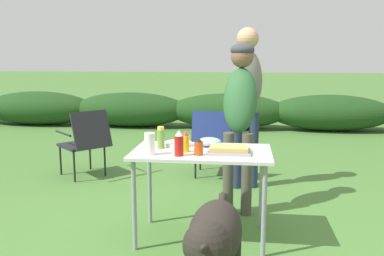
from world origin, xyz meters
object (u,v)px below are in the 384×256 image
Objects in this scene: hot_sauce_bottle at (199,147)px; standing_person_in_navy_coat at (240,105)px; food_tray at (229,150)px; paper_cup_stack at (150,144)px; relish_jar at (161,138)px; camp_chair_near_hedge at (86,140)px; mustard_bottle at (186,142)px; plate_stack at (178,144)px; standing_person_with_beanie at (247,91)px; folding_table at (202,160)px; ketchup_bottle at (179,144)px; camp_chair_green_behind_table at (213,140)px; dog at (214,242)px; mixing_bowl at (209,142)px.

hot_sauce_bottle is 0.08× the size of standing_person_in_navy_coat.
food_tray is 0.25m from hot_sauce_bottle.
paper_cup_stack is 0.24m from relish_jar.
mustard_bottle is at bearing -94.93° from camp_chair_near_hedge.
plate_stack is 0.13× the size of standing_person_with_beanie.
folding_table is 0.28m from plate_stack.
ketchup_bottle is (0.06, -0.35, 0.08)m from plate_stack.
standing_person_with_beanie is at bearing 72.43° from ketchup_bottle.
mustard_bottle is 0.09× the size of standing_person_with_beanie.
paper_cup_stack reaches higher than plate_stack.
paper_cup_stack is at bearing -97.35° from camp_chair_green_behind_table.
ketchup_bottle reaches higher than dog.
mixing_bowl is 0.24× the size of camp_chair_near_hedge.
standing_person_in_navy_coat is (0.63, 0.65, 0.20)m from relish_jar.
folding_table is 2.22m from camp_chair_near_hedge.
ketchup_bottle is at bearing -90.79° from camp_chair_green_behind_table.
folding_table is at bearing 26.16° from paper_cup_stack.
food_tray is 1.86× the size of relish_jar.
paper_cup_stack is at bearing 179.09° from ketchup_bottle.
hot_sauce_bottle reaches higher than camp_chair_green_behind_table.
standing_person_with_beanie is at bearing -51.46° from camp_chair_near_hedge.
paper_cup_stack is (-0.60, -0.13, 0.06)m from food_tray.
mustard_bottle is (0.22, -0.10, -0.01)m from relish_jar.
ketchup_bottle reaches higher than food_tray.
food_tray is at bearing -10.72° from relish_jar.
plate_stack is 0.18m from relish_jar.
standing_person_in_navy_coat reaches higher than folding_table.
paper_cup_stack reaches higher than camp_chair_green_behind_table.
camp_chair_near_hedge is at bearing -170.15° from camp_chair_green_behind_table.
mustard_bottle is (0.03, 0.13, -0.02)m from ketchup_bottle.
plate_stack is 0.39m from paper_cup_stack.
standing_person_in_navy_coat is 1.53× the size of dog.
camp_chair_green_behind_table is at bearing 98.11° from food_tray.
standing_person_with_beanie is 2.63m from dog.
hot_sauce_bottle reaches higher than mixing_bowl.
food_tray is 0.49m from plate_stack.
mixing_bowl is 0.24× the size of camp_chair_green_behind_table.
hot_sauce_bottle is at bearing -77.33° from dog.
relish_jar is 0.93m from standing_person_in_navy_coat.
dog is at bearing -73.18° from plate_stack.
folding_table is 4.82× the size of plate_stack.
dog is at bearing -66.56° from relish_jar.
mixing_bowl reaches higher than folding_table.
paper_cup_stack is 0.37m from hot_sauce_bottle.
folding_table is 0.25m from food_tray.
paper_cup_stack is at bearing -127.76° from standing_person_with_beanie.
ketchup_bottle is at bearing -160.56° from food_tray.
dog is (0.40, -1.32, -0.24)m from plate_stack.
relish_jar reaches higher than camp_chair_near_hedge.
relish_jar is (-0.34, 0.05, 0.16)m from folding_table.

